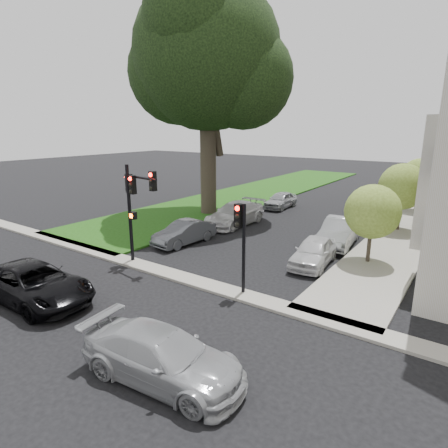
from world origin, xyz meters
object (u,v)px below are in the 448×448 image
Objects in this scene: car_parked_2 at (365,215)px; car_parked_5 at (184,233)px; traffic_signal_secondary at (241,232)px; car_parked_0 at (314,251)px; eucalyptus at (206,56)px; small_tree_b at (402,187)px; traffic_signal_main at (135,197)px; small_tree_a at (372,212)px; car_parked_3 at (384,199)px; car_parked_1 at (339,232)px; small_tree_c at (420,177)px; car_cross_far at (162,356)px; car_parked_4 at (394,190)px; car_parked_7 at (281,200)px; car_cross_near at (34,284)px; car_parked_6 at (235,214)px.

car_parked_2 is 13.29m from car_parked_5.
car_parked_0 is at bearing 76.49° from traffic_signal_secondary.
eucalyptus is 16.44m from small_tree_b.
car_parked_5 is at bearing 93.67° from traffic_signal_main.
eucalyptus is 4.22× the size of small_tree_a.
small_tree_b is 9.76m from car_parked_0.
car_parked_3 is at bearing 85.11° from car_parked_0.
small_tree_a is 0.84× the size of car_parked_1.
small_tree_c is at bearing 70.45° from car_parked_2.
small_tree_c is 20.15m from car_parked_5.
small_tree_c is 16.67m from car_parked_0.
car_parked_1 is (-2.23, -12.42, -2.10)m from small_tree_c.
car_parked_2 is at bearing -80.51° from car_parked_3.
traffic_signal_secondary is 6.27m from car_cross_far.
car_parked_4 is 12.67m from car_parked_7.
car_parked_5 reaches higher than car_parked_2.
car_cross_far reaches higher than car_parked_5.
car_cross_far is (-2.22, -12.60, -2.00)m from small_tree_a.
car_parked_4 is (-0.57, 32.75, 0.04)m from car_cross_far.
small_tree_c is 0.80× the size of car_cross_near.
car_parked_3 is at bearing 71.61° from traffic_signal_main.
small_tree_b reaches higher than car_parked_5.
eucalyptus is 22.08m from car_parked_4.
eucalyptus is at bearing -128.92° from car_parked_3.
car_parked_0 is 0.81× the size of car_parked_4.
car_parked_2 is (-0.06, 5.91, -0.15)m from car_parked_1.
small_tree_b is 11.18m from car_parked_6.
car_parked_6 is at bearing 124.52° from traffic_signal_secondary.
car_parked_1 is 5.91m from car_parked_2.
car_parked_0 is (-2.20, -9.22, -2.30)m from small_tree_b.
car_parked_5 is at bearing -104.84° from car_parked_3.
car_parked_2 is at bearing 61.00° from car_parked_5.
car_parked_6 is at bearing -25.19° from eucalyptus.
car_parked_2 is 7.58m from car_parked_7.
car_parked_1 is at bearing -10.71° from eucalyptus.
car_parked_4 is at bearing 75.79° from traffic_signal_main.
small_tree_c reaches higher than small_tree_a.
small_tree_a is 10.45m from car_parked_5.
car_cross_near is 27.73m from car_parked_3.
small_tree_a is 1.00× the size of car_parked_7.
small_tree_b is at bearing -82.40° from car_parked_4.
traffic_signal_main is 6.25m from traffic_signal_secondary.
car_parked_4 is at bearing 92.25° from car_parked_2.
car_parked_2 is 0.85× the size of car_parked_6.
small_tree_b reaches higher than traffic_signal_secondary.
car_parked_3 is at bearing -91.42° from car_parked_4.
car_parked_1 is 0.88× the size of car_parked_6.
car_parked_6 is (-7.61, 4.34, 0.09)m from car_parked_0.
car_cross_near reaches higher than car_parked_2.
car_parked_2 is (-0.08, 20.68, -0.06)m from car_cross_far.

